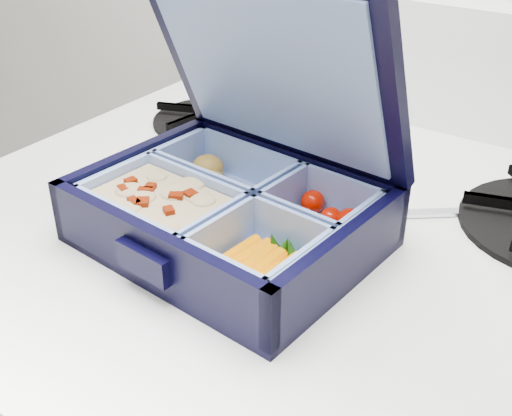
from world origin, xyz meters
The scene contains 3 objects.
bento_box centered at (-0.19, 1.58, 0.99)m, with size 0.24×0.19×0.06m, color black, non-canonical shape.
burner_grate_rear centered at (-0.37, 1.79, 0.97)m, with size 0.15×0.15×0.02m, color black.
fork centered at (-0.08, 1.70, 0.97)m, with size 0.02×0.17×0.01m, color silver, non-canonical shape.
Camera 1 is at (0.10, 1.20, 1.28)m, focal length 45.00 mm.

